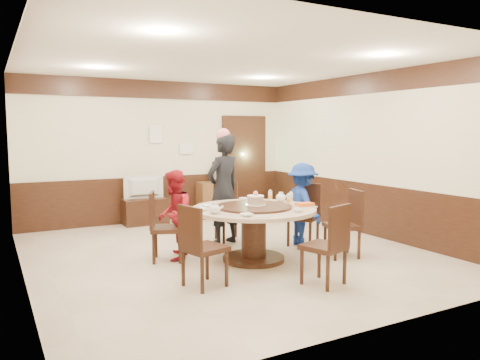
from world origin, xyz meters
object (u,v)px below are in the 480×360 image
television (145,187)px  birthday_cake (256,200)px  person_standing (223,189)px  side_cabinet (216,199)px  banquet_table (254,223)px  person_blue (303,205)px  thermos (215,173)px  person_red (174,215)px  shrimp_platter (305,205)px  tv_stand (145,211)px

television → birthday_cake: bearing=103.6°
person_standing → side_cabinet: bearing=-130.9°
banquet_table → person_standing: (0.07, 1.09, 0.35)m
banquet_table → person_blue: bearing=19.3°
person_blue → thermos: 2.90m
person_blue → banquet_table: bearing=112.5°
person_blue → birthday_cake: size_ratio=4.49×
person_red → birthday_cake: bearing=87.8°
banquet_table → birthday_cake: bearing=31.8°
banquet_table → television: size_ratio=2.23×
birthday_cake → side_cabinet: bearing=73.8°
shrimp_platter → banquet_table: bearing=154.2°
person_blue → thermos: bearing=6.5°
person_red → tv_stand: 2.71m
person_standing → person_blue: person_standing is taller
tv_stand → television: 0.47m
birthday_cake → tv_stand: bearing=100.8°
side_cabinet → person_standing: bearing=-112.8°
birthday_cake → television: (-0.61, 3.22, -0.13)m
person_standing → side_cabinet: size_ratio=2.21×
person_standing → shrimp_platter: person_standing is taller
birthday_cake → thermos: thermos is taller
person_standing → television: (-0.64, 2.15, -0.16)m
person_red → person_blue: person_blue is taller
person_standing → person_red: bearing=7.9°
television → banquet_table: bearing=102.6°
person_blue → birthday_cake: person_blue is taller
banquet_table → person_standing: person_standing is taller
side_cabinet → television: bearing=-178.9°
person_standing → banquet_table: bearing=68.0°
person_standing → side_cabinet: (0.92, 2.18, -0.51)m
person_red → thermos: person_red is taller
person_red → tv_stand: (0.38, 2.65, -0.38)m
birthday_cake → thermos: 3.37m
television → person_standing: bearing=109.3°
person_standing → person_red: size_ratio=1.39×
person_blue → birthday_cake: (-1.07, -0.36, 0.19)m
person_red → television: person_red is taller
side_cabinet → thermos: thermos is taller
shrimp_platter → television: size_ratio=0.39×
person_blue → television: bearing=33.7°
tv_stand → person_standing: bearing=-73.5°
banquet_table → shrimp_platter: size_ratio=5.76×
shrimp_platter → thermos: bearing=85.0°
thermos → side_cabinet: bearing=0.0°
birthday_cake → tv_stand: birthday_cake is taller
banquet_table → shrimp_platter: bearing=-25.8°
banquet_table → thermos: size_ratio=4.55×
person_blue → shrimp_platter: 0.86m
banquet_table → person_red: bearing=147.8°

